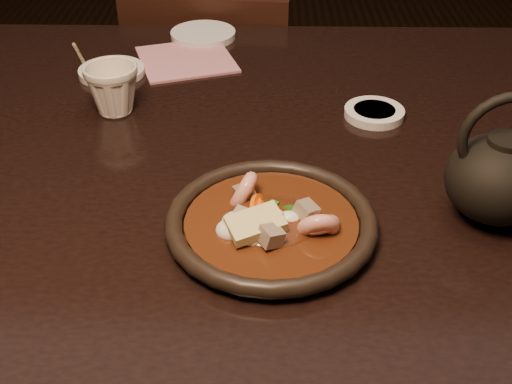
{
  "coord_description": "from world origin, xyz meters",
  "views": [
    {
      "loc": [
        0.09,
        -0.81,
        1.23
      ],
      "look_at": [
        0.08,
        -0.21,
        0.8
      ],
      "focal_mm": 45.0,
      "sensor_mm": 36.0,
      "label": 1
    }
  ],
  "objects_px": {
    "table": "(208,181)",
    "plate": "(271,223)",
    "chair": "(217,126)",
    "teapot": "(499,175)",
    "tea_cup": "(113,88)"
  },
  "relations": [
    {
      "from": "table",
      "to": "plate",
      "type": "relative_size",
      "value": 6.37
    },
    {
      "from": "chair",
      "to": "teapot",
      "type": "bearing_deg",
      "value": 123.23
    },
    {
      "from": "chair",
      "to": "tea_cup",
      "type": "xyz_separation_m",
      "value": [
        -0.11,
        -0.52,
        0.36
      ]
    },
    {
      "from": "teapot",
      "to": "tea_cup",
      "type": "bearing_deg",
      "value": 152.58
    },
    {
      "from": "table",
      "to": "tea_cup",
      "type": "height_order",
      "value": "tea_cup"
    },
    {
      "from": "chair",
      "to": "tea_cup",
      "type": "height_order",
      "value": "tea_cup"
    },
    {
      "from": "table",
      "to": "plate",
      "type": "distance_m",
      "value": 0.25
    },
    {
      "from": "plate",
      "to": "tea_cup",
      "type": "height_order",
      "value": "tea_cup"
    },
    {
      "from": "table",
      "to": "teapot",
      "type": "relative_size",
      "value": 9.65
    },
    {
      "from": "chair",
      "to": "teapot",
      "type": "xyz_separation_m",
      "value": [
        0.4,
        -0.78,
        0.38
      ]
    },
    {
      "from": "plate",
      "to": "teapot",
      "type": "xyz_separation_m",
      "value": [
        0.27,
        0.03,
        0.05
      ]
    },
    {
      "from": "plate",
      "to": "chair",
      "type": "bearing_deg",
      "value": 99.07
    },
    {
      "from": "teapot",
      "to": "chair",
      "type": "bearing_deg",
      "value": 116.65
    },
    {
      "from": "teapot",
      "to": "plate",
      "type": "bearing_deg",
      "value": -173.18
    },
    {
      "from": "chair",
      "to": "plate",
      "type": "distance_m",
      "value": 0.88
    }
  ]
}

